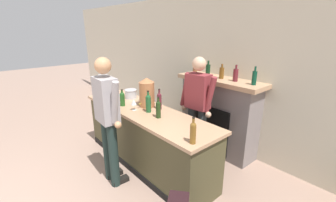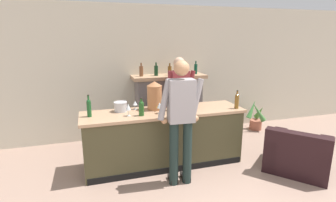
{
  "view_description": "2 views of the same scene",
  "coord_description": "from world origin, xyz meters",
  "px_view_note": "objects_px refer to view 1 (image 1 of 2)",
  "views": [
    {
      "loc": [
        2.44,
        0.62,
        2.14
      ],
      "look_at": [
        -0.04,
        2.78,
        1.07
      ],
      "focal_mm": 24.0,
      "sensor_mm": 36.0,
      "label": 1
    },
    {
      "loc": [
        -1.38,
        -1.44,
        2.1
      ],
      "look_at": [
        -0.11,
        2.68,
        1.05
      ],
      "focal_mm": 28.0,
      "sensor_mm": 36.0,
      "label": 2
    }
  ],
  "objects_px": {
    "ice_bucket_steel": "(131,94)",
    "wine_bottle_burgundy_dark": "(159,100)",
    "wine_bottle_riesling_slim": "(193,132)",
    "wine_glass_mid_counter": "(134,102)",
    "fireplace_stone": "(218,114)",
    "person_bartender": "(197,107)",
    "wine_bottle_chardonnay_pale": "(122,98)",
    "copper_dispenser": "(147,92)",
    "wine_glass_near_bucket": "(141,95)",
    "wine_bottle_rose_blush": "(158,109)",
    "person_customer": "(108,118)",
    "wine_bottle_cabernet_heavy": "(148,103)",
    "wine_glass_back_row": "(118,95)",
    "wine_bottle_merlot_tall": "(110,87)"
  },
  "relations": [
    {
      "from": "wine_bottle_burgundy_dark",
      "to": "wine_glass_back_row",
      "type": "bearing_deg",
      "value": -156.7
    },
    {
      "from": "copper_dispenser",
      "to": "person_bartender",
      "type": "bearing_deg",
      "value": 40.56
    },
    {
      "from": "person_customer",
      "to": "wine_glass_near_bucket",
      "type": "xyz_separation_m",
      "value": [
        -0.49,
        0.87,
        0.04
      ]
    },
    {
      "from": "ice_bucket_steel",
      "to": "wine_bottle_riesling_slim",
      "type": "distance_m",
      "value": 1.92
    },
    {
      "from": "person_bartender",
      "to": "wine_bottle_burgundy_dark",
      "type": "distance_m",
      "value": 0.6
    },
    {
      "from": "fireplace_stone",
      "to": "wine_glass_back_row",
      "type": "relative_size",
      "value": 8.48
    },
    {
      "from": "wine_bottle_merlot_tall",
      "to": "wine_bottle_cabernet_heavy",
      "type": "bearing_deg",
      "value": -1.16
    },
    {
      "from": "wine_bottle_riesling_slim",
      "to": "wine_bottle_cabernet_heavy",
      "type": "bearing_deg",
      "value": 169.25
    },
    {
      "from": "wine_bottle_rose_blush",
      "to": "wine_bottle_burgundy_dark",
      "type": "bearing_deg",
      "value": 138.74
    },
    {
      "from": "wine_bottle_chardonnay_pale",
      "to": "fireplace_stone",
      "type": "bearing_deg",
      "value": 58.19
    },
    {
      "from": "person_customer",
      "to": "wine_bottle_merlot_tall",
      "type": "relative_size",
      "value": 5.37
    },
    {
      "from": "ice_bucket_steel",
      "to": "wine_bottle_riesling_slim",
      "type": "bearing_deg",
      "value": -11.72
    },
    {
      "from": "fireplace_stone",
      "to": "wine_bottle_rose_blush",
      "type": "distance_m",
      "value": 1.35
    },
    {
      "from": "ice_bucket_steel",
      "to": "wine_bottle_burgundy_dark",
      "type": "distance_m",
      "value": 0.8
    },
    {
      "from": "wine_bottle_rose_blush",
      "to": "person_customer",
      "type": "bearing_deg",
      "value": -117.86
    },
    {
      "from": "wine_bottle_rose_blush",
      "to": "wine_glass_near_bucket",
      "type": "xyz_separation_m",
      "value": [
        -0.81,
        0.27,
        -0.03
      ]
    },
    {
      "from": "person_bartender",
      "to": "copper_dispenser",
      "type": "relative_size",
      "value": 3.73
    },
    {
      "from": "copper_dispenser",
      "to": "wine_glass_back_row",
      "type": "bearing_deg",
      "value": -152.16
    },
    {
      "from": "copper_dispenser",
      "to": "wine_glass_near_bucket",
      "type": "bearing_deg",
      "value": 162.47
    },
    {
      "from": "person_bartender",
      "to": "copper_dispenser",
      "type": "bearing_deg",
      "value": -139.44
    },
    {
      "from": "wine_bottle_riesling_slim",
      "to": "wine_glass_mid_counter",
      "type": "height_order",
      "value": "wine_bottle_riesling_slim"
    },
    {
      "from": "fireplace_stone",
      "to": "wine_glass_near_bucket",
      "type": "height_order",
      "value": "fireplace_stone"
    },
    {
      "from": "fireplace_stone",
      "to": "wine_bottle_merlot_tall",
      "type": "bearing_deg",
      "value": -142.9
    },
    {
      "from": "wine_bottle_rose_blush",
      "to": "wine_bottle_burgundy_dark",
      "type": "relative_size",
      "value": 0.93
    },
    {
      "from": "copper_dispenser",
      "to": "wine_bottle_merlot_tall",
      "type": "xyz_separation_m",
      "value": [
        -1.04,
        -0.11,
        -0.09
      ]
    },
    {
      "from": "person_bartender",
      "to": "wine_bottle_merlot_tall",
      "type": "relative_size",
      "value": 5.19
    },
    {
      "from": "copper_dispenser",
      "to": "wine_bottle_rose_blush",
      "type": "distance_m",
      "value": 0.54
    },
    {
      "from": "fireplace_stone",
      "to": "person_bartender",
      "type": "height_order",
      "value": "person_bartender"
    },
    {
      "from": "fireplace_stone",
      "to": "copper_dispenser",
      "type": "bearing_deg",
      "value": -117.84
    },
    {
      "from": "person_bartender",
      "to": "wine_bottle_chardonnay_pale",
      "type": "height_order",
      "value": "person_bartender"
    },
    {
      "from": "ice_bucket_steel",
      "to": "fireplace_stone",
      "type": "bearing_deg",
      "value": 43.24
    },
    {
      "from": "person_customer",
      "to": "wine_bottle_chardonnay_pale",
      "type": "height_order",
      "value": "person_customer"
    },
    {
      "from": "wine_bottle_rose_blush",
      "to": "wine_glass_back_row",
      "type": "height_order",
      "value": "wine_bottle_rose_blush"
    },
    {
      "from": "fireplace_stone",
      "to": "person_customer",
      "type": "distance_m",
      "value": 1.96
    },
    {
      "from": "wine_bottle_cabernet_heavy",
      "to": "person_bartender",
      "type": "bearing_deg",
      "value": 59.96
    },
    {
      "from": "ice_bucket_steel",
      "to": "wine_bottle_rose_blush",
      "type": "bearing_deg",
      "value": -11.28
    },
    {
      "from": "person_bartender",
      "to": "wine_glass_near_bucket",
      "type": "height_order",
      "value": "person_bartender"
    },
    {
      "from": "wine_bottle_merlot_tall",
      "to": "wine_glass_back_row",
      "type": "relative_size",
      "value": 1.77
    },
    {
      "from": "wine_bottle_burgundy_dark",
      "to": "wine_glass_near_bucket",
      "type": "bearing_deg",
      "value": 175.94
    },
    {
      "from": "wine_bottle_merlot_tall",
      "to": "wine_bottle_rose_blush",
      "type": "distance_m",
      "value": 1.54
    },
    {
      "from": "wine_bottle_merlot_tall",
      "to": "wine_bottle_rose_blush",
      "type": "relative_size",
      "value": 1.11
    },
    {
      "from": "wine_bottle_chardonnay_pale",
      "to": "ice_bucket_steel",
      "type": "bearing_deg",
      "value": 129.8
    },
    {
      "from": "copper_dispenser",
      "to": "wine_bottle_chardonnay_pale",
      "type": "distance_m",
      "value": 0.42
    },
    {
      "from": "fireplace_stone",
      "to": "person_bartender",
      "type": "distance_m",
      "value": 0.66
    },
    {
      "from": "wine_bottle_riesling_slim",
      "to": "wine_bottle_rose_blush",
      "type": "bearing_deg",
      "value": 167.73
    },
    {
      "from": "person_bartender",
      "to": "wine_bottle_rose_blush",
      "type": "bearing_deg",
      "value": -98.91
    },
    {
      "from": "wine_bottle_cabernet_heavy",
      "to": "wine_bottle_burgundy_dark",
      "type": "relative_size",
      "value": 1.01
    },
    {
      "from": "fireplace_stone",
      "to": "wine_bottle_cabernet_heavy",
      "type": "distance_m",
      "value": 1.37
    },
    {
      "from": "wine_bottle_merlot_tall",
      "to": "wine_bottle_rose_blush",
      "type": "bearing_deg",
      "value": -2.04
    },
    {
      "from": "person_bartender",
      "to": "ice_bucket_steel",
      "type": "distance_m",
      "value": 1.26
    }
  ]
}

